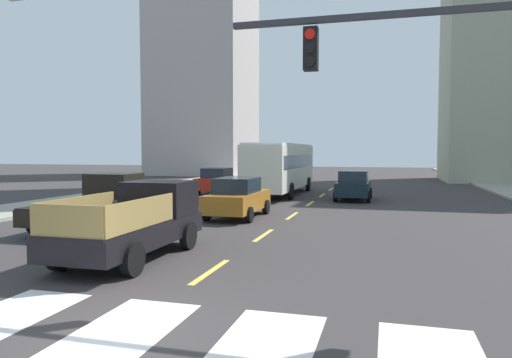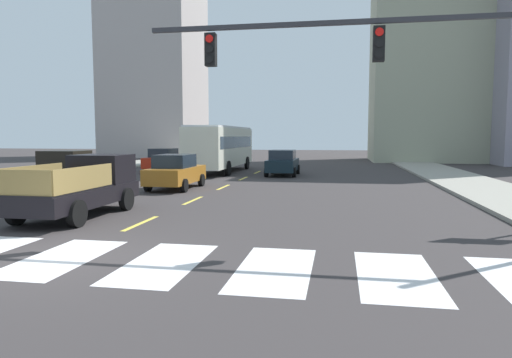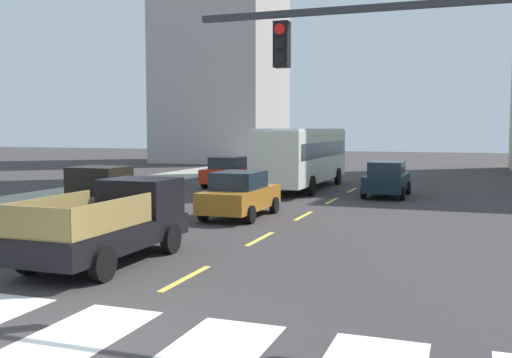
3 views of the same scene
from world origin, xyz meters
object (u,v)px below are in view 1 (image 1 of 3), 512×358
object	(u,v)px
pickup_stakebed	(138,221)
sedan_near_right	(354,185)
pickup_dark	(97,202)
city_bus	(281,165)
sedan_near_left	(218,181)
sedan_mid	(238,197)

from	to	relation	value
pickup_stakebed	sedan_near_right	distance (m)	17.20
pickup_stakebed	pickup_dark	bearing A→B (deg)	136.49
city_bus	sedan_near_left	xyz separation A→B (m)	(-4.38, -0.05, -1.09)
pickup_stakebed	sedan_mid	world-z (taller)	pickup_stakebed
pickup_dark	sedan_near_right	size ratio (longest dim) A/B	1.18
pickup_dark	sedan_near_right	xyz separation A→B (m)	(8.69, 12.54, -0.06)
sedan_near_left	pickup_stakebed	bearing A→B (deg)	-76.48
city_bus	sedan_near_left	size ratio (longest dim) A/B	2.45
city_bus	sedan_near_right	xyz separation A→B (m)	(4.79, -2.03, -1.09)
pickup_dark	pickup_stakebed	bearing A→B (deg)	-44.79
sedan_near_left	sedan_mid	world-z (taller)	same
sedan_mid	city_bus	bearing A→B (deg)	93.36
city_bus	sedan_near_left	bearing A→B (deg)	-178.61
pickup_stakebed	sedan_near_left	bearing A→B (deg)	105.09
city_bus	sedan_near_right	size ratio (longest dim) A/B	2.45
pickup_stakebed	sedan_mid	xyz separation A→B (m)	(0.35, 7.81, -0.08)
sedan_near_left	sedan_mid	distance (m)	11.78
sedan_near_right	sedan_near_left	size ratio (longest dim) A/B	1.00
pickup_dark	sedan_mid	world-z (taller)	pickup_dark
sedan_near_right	pickup_dark	bearing A→B (deg)	-124.54
pickup_dark	sedan_near_left	bearing A→B (deg)	92.03
sedan_near_right	sedan_near_left	xyz separation A→B (m)	(-9.17, 1.97, 0.00)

